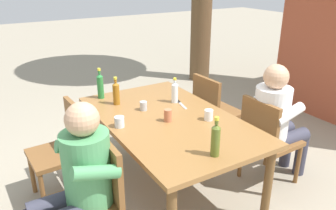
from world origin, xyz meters
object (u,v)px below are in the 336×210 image
(dining_table, at_px, (168,126))
(cup_glass, at_px, (119,122))
(bottle_green, at_px, (100,85))
(table_knife, at_px, (181,103))
(bottle_clear, at_px, (175,92))
(cup_terracotta, at_px, (168,115))
(chair_far_left, at_px, (214,109))
(cup_white, at_px, (209,115))
(person_in_white_shirt, at_px, (76,179))
(chair_near_left, at_px, (64,146))
(chair_far_right, at_px, (266,137))
(bottle_amber, at_px, (116,93))
(person_in_plaid_shirt, at_px, (277,118))
(cup_steel, at_px, (143,106))
(chair_near_right, at_px, (95,195))
(bottle_olive, at_px, (216,139))
(backpack_by_near_side, at_px, (126,112))

(dining_table, height_order, cup_glass, cup_glass)
(bottle_green, distance_m, table_knife, 0.82)
(bottle_clear, distance_m, cup_terracotta, 0.45)
(chair_far_left, xyz_separation_m, cup_white, (0.61, -0.55, 0.28))
(dining_table, relative_size, cup_glass, 19.84)
(person_in_white_shirt, height_order, bottle_clear, person_in_white_shirt)
(chair_far_left, distance_m, cup_glass, 1.34)
(person_in_white_shirt, relative_size, cup_terracotta, 10.97)
(chair_near_left, distance_m, person_in_white_shirt, 0.82)
(chair_far_right, xyz_separation_m, bottle_amber, (-0.92, -1.09, 0.36))
(person_in_plaid_shirt, bearing_deg, table_knife, -132.37)
(cup_steel, bearing_deg, chair_near_right, -47.63)
(chair_near_right, relative_size, chair_far_left, 1.00)
(chair_near_right, distance_m, cup_terracotta, 0.91)
(cup_glass, relative_size, cup_steel, 1.06)
(person_in_white_shirt, bearing_deg, dining_table, 112.81)
(chair_far_left, height_order, bottle_clear, bottle_clear)
(person_in_white_shirt, bearing_deg, cup_steel, 128.34)
(dining_table, relative_size, cup_white, 18.92)
(person_in_plaid_shirt, bearing_deg, bottle_green, -132.40)
(dining_table, distance_m, cup_steel, 0.31)
(person_in_white_shirt, height_order, person_in_plaid_shirt, same)
(chair_near_left, bearing_deg, bottle_amber, 102.77)
(chair_near_right, relative_size, bottle_clear, 3.50)
(chair_near_left, xyz_separation_m, bottle_olive, (1.11, 0.78, 0.36))
(cup_steel, bearing_deg, bottle_olive, 3.45)
(chair_near_left, relative_size, cup_terracotta, 8.10)
(person_in_plaid_shirt, xyz_separation_m, bottle_olive, (0.32, -0.98, 0.20))
(person_in_white_shirt, distance_m, cup_white, 1.23)
(backpack_by_near_side, bearing_deg, chair_near_right, -29.83)
(backpack_by_near_side, bearing_deg, cup_terracotta, -9.23)
(chair_far_right, distance_m, person_in_plaid_shirt, 0.20)
(chair_far_left, relative_size, cup_steel, 10.47)
(chair_near_right, relative_size, table_knife, 3.64)
(chair_near_left, height_order, bottle_clear, bottle_clear)
(person_in_plaid_shirt, bearing_deg, cup_white, -104.80)
(bottle_amber, height_order, cup_white, bottle_amber)
(dining_table, bearing_deg, cup_steel, -158.07)
(cup_glass, bearing_deg, cup_steel, 122.82)
(chair_far_left, distance_m, bottle_clear, 0.68)
(chair_near_left, height_order, backpack_by_near_side, chair_near_left)
(chair_far_right, height_order, cup_white, chair_far_right)
(person_in_plaid_shirt, bearing_deg, chair_far_left, -172.05)
(chair_far_right, bearing_deg, person_in_white_shirt, -90.10)
(cup_glass, xyz_separation_m, cup_white, (0.27, 0.71, 0.00))
(chair_far_left, distance_m, bottle_olive, 1.45)
(chair_near_right, bearing_deg, bottle_amber, 148.43)
(chair_far_right, distance_m, cup_white, 0.64)
(chair_far_left, height_order, cup_glass, chair_far_left)
(dining_table, distance_m, bottle_olive, 0.74)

